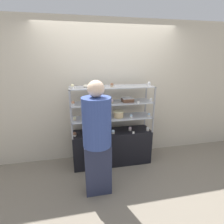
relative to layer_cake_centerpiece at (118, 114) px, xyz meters
The scene contains 29 objects.
ground_plane 0.98m from the layer_cake_centerpiece, 165.26° to the left, with size 20.00×20.00×0.00m, color gray.
back_wall 0.51m from the layer_cake_centerpiece, 106.43° to the left, with size 8.00×0.05×2.60m.
display_base 0.67m from the layer_cake_centerpiece, 165.26° to the left, with size 1.43×0.40×0.64m.
display_riser_lower 0.14m from the layer_cake_centerpiece, 165.26° to the left, with size 1.43×0.40×0.27m.
display_riser_middle 0.23m from the layer_cake_centerpiece, 165.26° to the left, with size 1.43×0.40×0.27m.
display_riser_upper 0.49m from the layer_cake_centerpiece, 165.26° to the left, with size 1.43×0.40×0.27m.
layer_cake_centerpiece is the anchor object (origin of this frame).
sheet_cake_frosted 0.30m from the layer_cake_centerpiece, ahead, with size 0.19×0.17×0.07m.
cupcake_0 0.83m from the layer_cake_centerpiece, behind, with size 0.06×0.06×0.07m.
cupcake_1 0.53m from the layer_cake_centerpiece, behind, with size 0.06×0.06×0.07m.
cupcake_2 0.33m from the layer_cake_centerpiece, 148.03° to the right, with size 0.06×0.06×0.07m.
cupcake_3 0.37m from the layer_cake_centerpiece, ahead, with size 0.06×0.06×0.07m.
cupcake_4 0.62m from the layer_cake_centerpiece, ahead, with size 0.06×0.06×0.07m.
price_tag_0 0.42m from the layer_cake_centerpiece, 32.50° to the right, with size 0.04×0.00×0.04m.
cupcake_5 0.76m from the layer_cake_centerpiece, behind, with size 0.05×0.05×0.07m.
cupcake_6 0.46m from the layer_cake_centerpiece, behind, with size 0.05×0.05×0.07m.
cupcake_7 0.23m from the layer_cake_centerpiece, 19.52° to the right, with size 0.05×0.05×0.07m.
cupcake_8 0.55m from the layer_cake_centerpiece, ahead, with size 0.05×0.05×0.07m.
price_tag_1 0.26m from the layer_cake_centerpiece, 143.23° to the right, with size 0.04×0.00×0.04m.
cupcake_9 0.81m from the layer_cake_centerpiece, behind, with size 0.05×0.05×0.07m.
cupcake_10 0.27m from the layer_cake_centerpiece, behind, with size 0.05×0.05×0.07m.
cupcake_11 0.62m from the layer_cake_centerpiece, ahead, with size 0.05×0.05×0.07m.
price_tag_2 0.42m from the layer_cake_centerpiece, 26.44° to the right, with size 0.04×0.00×0.04m.
cupcake_12 0.93m from the layer_cake_centerpiece, behind, with size 0.05×0.05×0.07m.
cupcake_13 0.54m from the layer_cake_centerpiece, 168.67° to the right, with size 0.05×0.05×0.07m.
cupcake_14 0.76m from the layer_cake_centerpiece, ahead, with size 0.05×0.05×0.07m.
price_tag_3 0.72m from the layer_cake_centerpiece, 162.44° to the right, with size 0.04×0.00×0.04m.
donut_glazed 0.73m from the layer_cake_centerpiece, behind, with size 0.14×0.14×0.03m.
customer_figure 0.84m from the layer_cake_centerpiece, 124.14° to the right, with size 0.39×0.39×1.67m.
Camera 1 is at (-0.60, -2.89, 1.93)m, focal length 28.00 mm.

